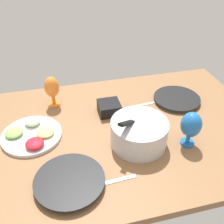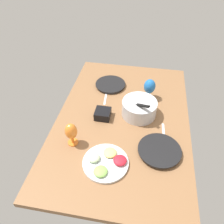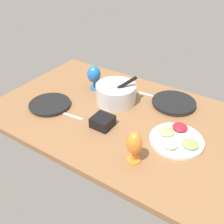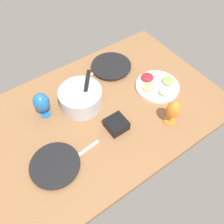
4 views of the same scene
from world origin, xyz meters
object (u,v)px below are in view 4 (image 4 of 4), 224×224
object	(u,v)px
hurricane_glass_blue	(42,103)
square_bowl_black	(116,124)
dinner_plate_right	(111,67)
mixing_bowl	(81,97)
fruit_platter	(157,85)
hurricane_glass_orange	(173,110)
dinner_plate_left	(55,165)

from	to	relation	value
hurricane_glass_blue	square_bowl_black	bearing A→B (deg)	-47.78
dinner_plate_right	square_bowl_black	bearing A→B (deg)	-121.51
hurricane_glass_blue	mixing_bowl	bearing A→B (deg)	-15.55
mixing_bowl	hurricane_glass_blue	distance (cm)	24.54
mixing_bowl	fruit_platter	xyz separation A→B (cm)	(51.12, -17.08, -5.21)
hurricane_glass_orange	square_bowl_black	world-z (taller)	hurricane_glass_orange
hurricane_glass_orange	square_bowl_black	size ratio (longest dim) A/B	1.53
mixing_bowl	hurricane_glass_orange	size ratio (longest dim) A/B	1.49
fruit_platter	hurricane_glass_orange	xyz separation A→B (cm)	(-13.07, -26.50, 9.65)
dinner_plate_left	dinner_plate_right	bearing A→B (deg)	33.63
dinner_plate_left	square_bowl_black	size ratio (longest dim) A/B	2.31
dinner_plate_left	fruit_platter	xyz separation A→B (cm)	(85.68, 12.48, 0.43)
dinner_plate_right	hurricane_glass_orange	distance (cm)	61.66
hurricane_glass_blue	hurricane_glass_orange	bearing A→B (deg)	-39.23
dinner_plate_right	fruit_platter	world-z (taller)	fruit_platter
fruit_platter	hurricane_glass_blue	bearing A→B (deg)	162.43
fruit_platter	hurricane_glass_blue	world-z (taller)	hurricane_glass_blue
mixing_bowl	square_bowl_black	bearing A→B (deg)	-73.94
dinner_plate_right	fruit_platter	distance (cm)	37.59
dinner_plate_right	mixing_bowl	xyz separation A→B (cm)	(-35.84, -17.27, 5.30)
dinner_plate_right	hurricane_glass_orange	size ratio (longest dim) A/B	1.61
dinner_plate_right	fruit_platter	xyz separation A→B (cm)	(15.28, -34.34, 0.09)
fruit_platter	square_bowl_black	size ratio (longest dim) A/B	2.52
dinner_plate_right	hurricane_glass_blue	xyz separation A→B (cm)	(-59.08, -10.80, 9.85)
hurricane_glass_blue	square_bowl_black	world-z (taller)	hurricane_glass_blue
fruit_platter	hurricane_glass_orange	world-z (taller)	hurricane_glass_orange
dinner_plate_right	mixing_bowl	distance (cm)	40.14
dinner_plate_right	hurricane_glass_blue	world-z (taller)	hurricane_glass_blue
hurricane_glass_orange	square_bowl_black	distance (cm)	34.65
square_bowl_black	hurricane_glass_blue	bearing A→B (deg)	132.22
fruit_platter	mixing_bowl	bearing A→B (deg)	161.53
dinner_plate_right	hurricane_glass_blue	size ratio (longest dim) A/B	1.60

